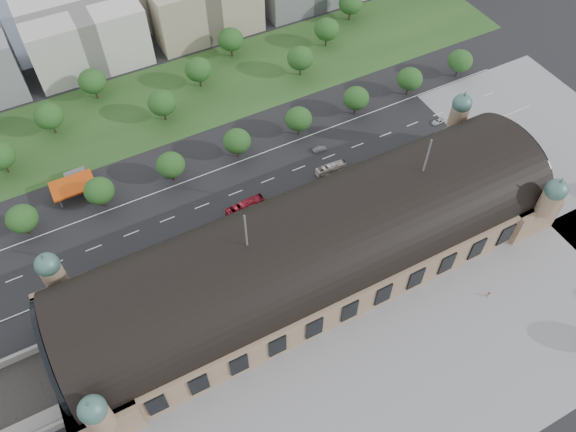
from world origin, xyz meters
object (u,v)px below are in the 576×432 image
parked_car_2 (97,283)px  parked_car_4 (189,249)px  pedestrian_0 (488,294)px  parked_car_6 (217,245)px  bus_west (245,207)px  traffic_car_2 (94,273)px  traffic_car_6 (438,121)px  parked_car_1 (67,307)px  bus_mid (251,212)px  parked_car_3 (117,282)px  petrol_station (75,181)px  bus_east (331,168)px  parked_car_5 (214,234)px  parked_car_0 (109,288)px  traffic_car_5 (320,149)px

parked_car_2 → parked_car_4: bearing=58.6°
pedestrian_0 → parked_car_6: bearing=140.4°
parked_car_2 → bus_west: bus_west is taller
bus_west → pedestrian_0: (48.49, -61.67, -0.88)m
traffic_car_2 → traffic_car_6: size_ratio=0.94×
parked_car_1 → parked_car_4: 38.33m
bus_mid → parked_car_3: bearing=100.4°
petrol_station → bus_east: size_ratio=1.26×
parked_car_1 → parked_car_5: (47.20, 4.00, 0.12)m
bus_west → bus_mid: size_ratio=1.09×
parked_car_0 → parked_car_5: bearing=71.0°
parked_car_6 → bus_east: (47.23, 10.68, 0.80)m
parked_car_1 → parked_car_3: size_ratio=1.11×
parked_car_3 → parked_car_5: (32.13, 2.77, 0.05)m
traffic_car_5 → parked_car_1: (-95.12, -21.14, -0.13)m
petrol_station → parked_car_5: petrol_station is taller
traffic_car_6 → traffic_car_5: bearing=-102.0°
traffic_car_6 → parked_car_1: bearing=-86.9°
petrol_station → traffic_car_2: petrol_station is taller
bus_west → parked_car_0: bearing=95.5°
parked_car_5 → bus_east: 46.88m
petrol_station → traffic_car_6: bearing=-13.8°
traffic_car_2 → pedestrian_0: (98.74, -60.49, 0.31)m
petrol_station → parked_car_3: size_ratio=3.20×
traffic_car_2 → parked_car_3: parked_car_3 is taller
parked_car_2 → parked_car_5: parked_car_5 is taller
parked_car_3 → bus_mid: bearing=73.1°
bus_east → petrol_station: bearing=68.7°
parked_car_1 → bus_mid: bearing=68.1°
parked_car_0 → pedestrian_0: pedestrian_0 is taller
parked_car_2 → bus_east: bus_east is taller
pedestrian_0 → bus_mid: bearing=129.8°
petrol_station → parked_car_3: petrol_station is taller
traffic_car_6 → bus_mid: size_ratio=0.42×
traffic_car_5 → bus_west: bearing=113.9°
traffic_car_2 → parked_car_2: (-0.11, -3.95, 0.12)m
parked_car_1 → bus_mid: (60.94, 6.00, 1.03)m
traffic_car_5 → pedestrian_0: 75.37m
traffic_car_6 → bus_east: size_ratio=0.46×
traffic_car_5 → parked_car_4: 59.82m
bus_west → bus_east: bus_west is taller
parked_car_0 → pedestrian_0: (96.32, -53.52, 0.27)m
parked_car_1 → parked_car_2: (9.94, 3.56, 0.11)m
traffic_car_2 → traffic_car_5: traffic_car_5 is taller
traffic_car_2 → traffic_car_5: (85.07, 13.62, 0.14)m
traffic_car_6 → parked_car_4: (-102.90, -10.60, -0.01)m
traffic_car_6 → parked_car_2: (-131.21, -9.63, 0.08)m
traffic_car_5 → bus_mid: bus_mid is taller
parked_car_3 → parked_car_5: bearing=72.1°
traffic_car_6 → bus_west: size_ratio=0.39×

